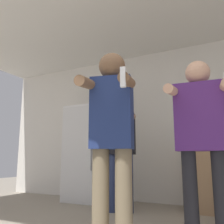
# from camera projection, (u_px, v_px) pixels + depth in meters

# --- Properties ---
(wall_back) EXTENTS (7.00, 0.06, 2.55)m
(wall_back) POSITION_uv_depth(u_px,v_px,m) (176.00, 123.00, 4.09)
(wall_back) COLOR silver
(wall_back) RESTS_ON ground_plane
(refrigerator) EXTENTS (0.74, 0.67, 1.61)m
(refrigerator) POSITION_uv_depth(u_px,v_px,m) (90.00, 153.00, 4.33)
(refrigerator) COLOR white
(refrigerator) RESTS_ON ground_plane
(bottle_tall_gin) EXTENTS (0.07, 0.07, 0.31)m
(bottle_tall_gin) POSITION_uv_depth(u_px,v_px,m) (205.00, 136.00, 3.59)
(bottle_tall_gin) COLOR silver
(bottle_tall_gin) RESTS_ON counter
(bottle_dark_rum) EXTENTS (0.09, 0.09, 0.27)m
(bottle_dark_rum) POSITION_uv_depth(u_px,v_px,m) (191.00, 138.00, 3.68)
(bottle_dark_rum) COLOR black
(bottle_dark_rum) RESTS_ON counter
(person_woman_foreground) EXTENTS (0.48, 0.54, 1.59)m
(person_woman_foreground) POSITION_uv_depth(u_px,v_px,m) (112.00, 133.00, 2.01)
(person_woman_foreground) COLOR #75664C
(person_woman_foreground) RESTS_ON ground_plane
(person_man_side) EXTENTS (0.51, 0.55, 1.56)m
(person_man_side) POSITION_uv_depth(u_px,v_px,m) (201.00, 131.00, 2.10)
(person_man_side) COLOR black
(person_man_side) RESTS_ON ground_plane
(person_spectator_back) EXTENTS (0.52, 0.50, 1.54)m
(person_spectator_back) POSITION_uv_depth(u_px,v_px,m) (120.00, 146.00, 3.47)
(person_spectator_back) COLOR navy
(person_spectator_back) RESTS_ON ground_plane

